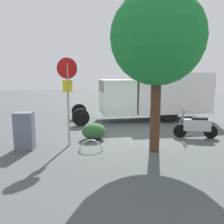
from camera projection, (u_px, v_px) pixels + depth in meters
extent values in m
plane|color=#494E4F|center=(132.00, 137.00, 10.36)|extent=(60.00, 60.00, 0.00)
cylinder|color=black|center=(157.00, 109.00, 15.13)|extent=(0.92, 0.32, 0.90)
cylinder|color=black|center=(169.00, 114.00, 13.29)|extent=(0.92, 0.32, 0.90)
cylinder|color=black|center=(79.00, 111.00, 14.27)|extent=(0.92, 0.32, 0.90)
cylinder|color=black|center=(81.00, 117.00, 12.43)|extent=(0.92, 0.32, 0.90)
cube|color=white|center=(170.00, 92.00, 14.09)|extent=(4.55, 2.52, 2.29)
cube|color=silver|center=(117.00, 97.00, 13.57)|extent=(1.95, 2.23, 1.90)
cube|color=black|center=(117.00, 86.00, 13.47)|extent=(1.96, 2.07, 0.60)
cylinder|color=black|center=(180.00, 131.00, 10.21)|extent=(0.57, 0.23, 0.56)
cylinder|color=black|center=(211.00, 132.00, 10.04)|extent=(0.57, 0.23, 0.56)
cube|color=silver|center=(197.00, 125.00, 10.07)|extent=(1.14, 0.58, 0.48)
cube|color=black|center=(200.00, 119.00, 10.02)|extent=(0.69, 0.43, 0.12)
cylinder|color=slate|center=(182.00, 118.00, 10.12)|extent=(0.29, 0.14, 0.69)
cylinder|color=black|center=(182.00, 110.00, 10.06)|extent=(0.17, 0.54, 0.04)
cylinder|color=#9E9EA3|center=(68.00, 105.00, 8.89)|extent=(0.08, 0.08, 3.08)
cylinder|color=red|center=(67.00, 68.00, 8.65)|extent=(0.71, 0.32, 0.76)
cube|color=yellow|center=(68.00, 86.00, 8.75)|extent=(0.33, 0.33, 0.44)
cylinder|color=#47301E|center=(155.00, 112.00, 8.27)|extent=(0.35, 0.35, 2.77)
sphere|color=#1A762F|center=(157.00, 38.00, 7.86)|extent=(3.15, 3.15, 3.15)
cube|color=slate|center=(24.00, 131.00, 8.57)|extent=(0.68, 0.49, 1.35)
torus|color=#B7B7BC|center=(91.00, 151.00, 8.47)|extent=(0.85, 0.16, 0.85)
ellipsoid|color=#2D5B2B|center=(94.00, 131.00, 9.92)|extent=(0.99, 0.81, 0.68)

